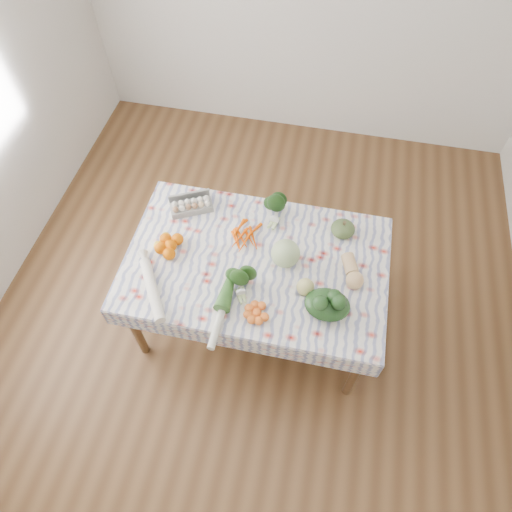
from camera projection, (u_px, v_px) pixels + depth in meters
ground at (256, 316)px, 3.52m from camera, size 4.50×4.50×0.00m
dining_table at (256, 268)px, 2.96m from camera, size 1.60×1.00×0.75m
tablecloth at (256, 262)px, 2.89m from camera, size 1.66×1.06×0.01m
egg_carton at (192, 207)px, 3.09m from camera, size 0.30×0.23×0.08m
carrot_bunch at (245, 236)px, 2.97m from camera, size 0.21×0.19×0.04m
kale_bunch at (277, 211)px, 3.02m from camera, size 0.19×0.17×0.15m
kabocha_squash at (343, 229)px, 2.97m from camera, size 0.16×0.16×0.10m
cabbage at (286, 253)px, 2.81m from camera, size 0.23×0.23×0.18m
butternut_squash at (352, 271)px, 2.78m from camera, size 0.18×0.26×0.11m
orange_cluster at (170, 245)px, 2.90m from camera, size 0.28×0.28×0.08m
broccoli at (239, 284)px, 2.73m from camera, size 0.21×0.21×0.11m
mandarin_cluster at (257, 312)px, 2.65m from camera, size 0.24×0.24×0.06m
grapefruit at (305, 287)px, 2.72m from camera, size 0.14×0.14×0.11m
spinach_bag at (327, 305)px, 2.65m from camera, size 0.32×0.28×0.12m
daikon at (152, 290)px, 2.73m from camera, size 0.30×0.43×0.07m
leek at (221, 313)px, 2.65m from camera, size 0.06×0.45×0.05m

